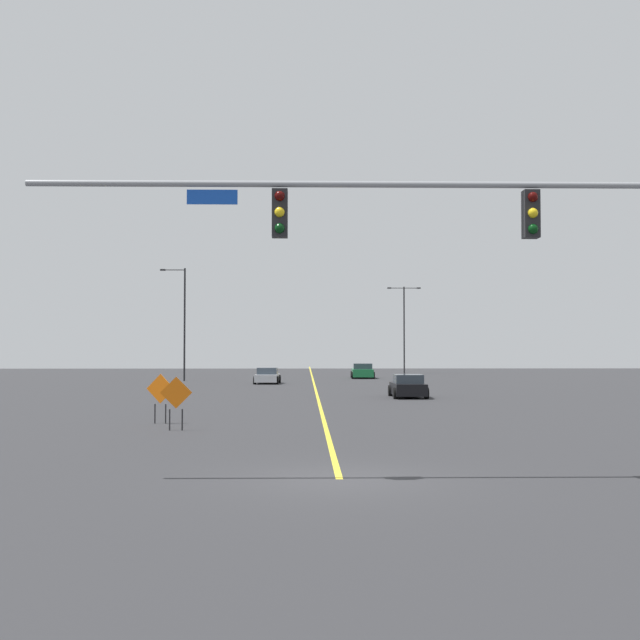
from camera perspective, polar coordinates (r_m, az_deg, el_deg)
The scene contains 10 objects.
ground at distance 17.53m, azimuth 1.40°, elevation -11.30°, with size 190.50×190.50×0.00m, color #2D2D30.
road_centre_stripe at distance 70.26m, azimuth -0.49°, elevation -4.34°, with size 0.16×105.84×0.01m.
traffic_signal_assembly at distance 18.07m, azimuth 14.06°, elevation 5.88°, with size 16.58×0.44×6.99m.
street_lamp_mid_left at distance 90.20m, azimuth 6.02°, elevation -0.21°, with size 3.75×0.24×9.77m.
street_lamp_near_left at distance 70.62m, azimuth -9.75°, elevation 0.06°, with size 2.23×0.24×9.84m.
construction_sign_median_near at distance 30.73m, azimuth -11.32°, elevation -5.05°, with size 1.09×0.29×1.86m.
construction_sign_right_lane at distance 28.06m, azimuth -10.23°, elevation -5.37°, with size 1.10×0.14×1.85m.
car_green_distant at distance 75.96m, azimuth 3.05°, elevation -3.67°, with size 2.28×4.61×1.41m.
car_silver_mid at distance 64.45m, azimuth -3.77°, elevation -4.03°, with size 2.09×3.96×1.27m.
car_black_near at distance 46.38m, azimuth 6.29°, elevation -4.75°, with size 1.98×4.11×1.33m.
Camera 1 is at (-0.76, -17.28, 2.82)m, focal length 44.86 mm.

